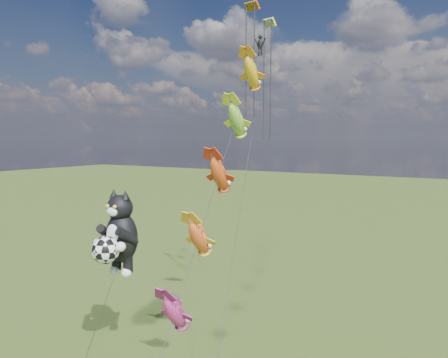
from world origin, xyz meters
The scene contains 3 objects.
cat_kite_rig centered at (2.34, 7.14, 7.73)m, with size 2.38×4.14×10.41m.
fish_windsock_rig centered at (9.09, 7.63, 11.51)m, with size 2.02×15.89×20.54m.
parafoil_rig centered at (6.64, 17.10, 19.41)m, with size 5.53×16.88×22.83m.
Camera 1 is at (20.85, -11.36, 13.39)m, focal length 35.00 mm.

